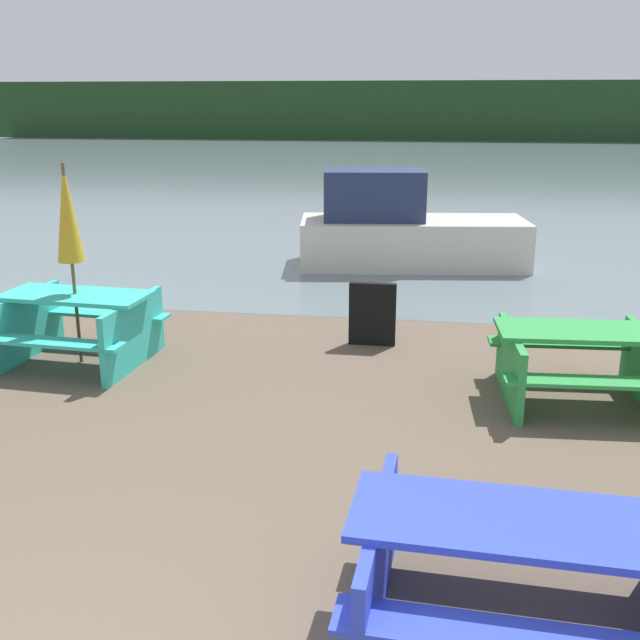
{
  "coord_description": "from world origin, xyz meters",
  "views": [
    {
      "loc": [
        1.67,
        -2.02,
        2.81
      ],
      "look_at": [
        0.67,
        4.5,
        0.85
      ],
      "focal_mm": 42.0,
      "sensor_mm": 36.0,
      "label": 1
    }
  ],
  "objects_px": {
    "picnic_table_blue": "(526,566)",
    "picnic_table_teal": "(78,322)",
    "umbrella_gold": "(67,215)",
    "boat": "(403,231)",
    "picnic_table_green": "(579,358)",
    "signboard": "(372,314)"
  },
  "relations": [
    {
      "from": "picnic_table_blue",
      "to": "picnic_table_teal",
      "type": "distance_m",
      "value": 5.79
    },
    {
      "from": "picnic_table_blue",
      "to": "umbrella_gold",
      "type": "bearing_deg",
      "value": 138.89
    },
    {
      "from": "picnic_table_blue",
      "to": "picnic_table_teal",
      "type": "xyz_separation_m",
      "value": [
        -4.37,
        3.81,
        0.02
      ]
    },
    {
      "from": "umbrella_gold",
      "to": "signboard",
      "type": "height_order",
      "value": "umbrella_gold"
    },
    {
      "from": "picnic_table_green",
      "to": "signboard",
      "type": "relative_size",
      "value": 2.17
    },
    {
      "from": "picnic_table_green",
      "to": "umbrella_gold",
      "type": "height_order",
      "value": "umbrella_gold"
    },
    {
      "from": "umbrella_gold",
      "to": "boat",
      "type": "distance_m",
      "value": 6.55
    },
    {
      "from": "picnic_table_teal",
      "to": "boat",
      "type": "distance_m",
      "value": 6.47
    },
    {
      "from": "picnic_table_blue",
      "to": "picnic_table_teal",
      "type": "height_order",
      "value": "picnic_table_teal"
    },
    {
      "from": "boat",
      "to": "signboard",
      "type": "xyz_separation_m",
      "value": [
        -0.15,
        -4.48,
        -0.23
      ]
    },
    {
      "from": "umbrella_gold",
      "to": "boat",
      "type": "xyz_separation_m",
      "value": [
        3.29,
        5.57,
        -1.03
      ]
    },
    {
      "from": "picnic_table_green",
      "to": "umbrella_gold",
      "type": "distance_m",
      "value": 5.38
    },
    {
      "from": "picnic_table_teal",
      "to": "signboard",
      "type": "bearing_deg",
      "value": 19.23
    },
    {
      "from": "picnic_table_blue",
      "to": "umbrella_gold",
      "type": "distance_m",
      "value": 5.92
    },
    {
      "from": "picnic_table_teal",
      "to": "boat",
      "type": "xyz_separation_m",
      "value": [
        3.29,
        5.57,
        0.15
      ]
    },
    {
      "from": "picnic_table_blue",
      "to": "picnic_table_green",
      "type": "bearing_deg",
      "value": 76.12
    },
    {
      "from": "picnic_table_teal",
      "to": "umbrella_gold",
      "type": "distance_m",
      "value": 1.18
    },
    {
      "from": "umbrella_gold",
      "to": "picnic_table_teal",
      "type": "bearing_deg",
      "value": 135.0
    },
    {
      "from": "umbrella_gold",
      "to": "boat",
      "type": "relative_size",
      "value": 0.54
    },
    {
      "from": "picnic_table_teal",
      "to": "signboard",
      "type": "relative_size",
      "value": 2.24
    },
    {
      "from": "picnic_table_green",
      "to": "boat",
      "type": "bearing_deg",
      "value": 108.22
    },
    {
      "from": "picnic_table_blue",
      "to": "picnic_table_green",
      "type": "xyz_separation_m",
      "value": [
        0.86,
        3.49,
        -0.01
      ]
    }
  ]
}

